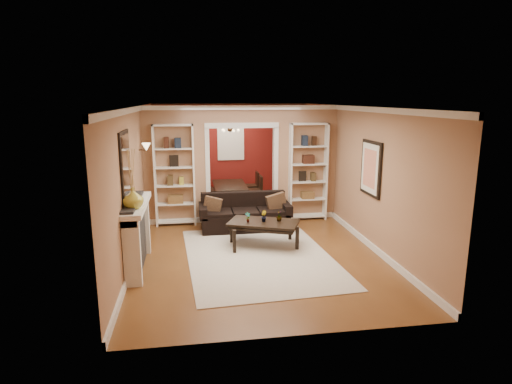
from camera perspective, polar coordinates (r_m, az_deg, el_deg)
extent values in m
plane|color=brown|center=(9.17, -0.94, -5.76)|extent=(8.00, 8.00, 0.00)
plane|color=white|center=(8.71, -1.01, 11.36)|extent=(8.00, 8.00, 0.00)
plane|color=#A57757|center=(12.77, -3.40, 5.62)|extent=(8.00, 0.00, 8.00)
plane|color=#A57757|center=(5.01, 5.22, -5.21)|extent=(8.00, 0.00, 8.00)
plane|color=#A57757|center=(8.83, -15.61, 2.11)|extent=(0.00, 8.00, 8.00)
plane|color=#A57757|center=(9.40, 12.76, 2.87)|extent=(0.00, 8.00, 8.00)
cube|color=#A57757|center=(10.01, -1.90, 3.74)|extent=(4.50, 0.15, 2.70)
cube|color=maroon|center=(12.75, -3.39, 5.47)|extent=(4.44, 0.04, 2.64)
cube|color=#8CA5CC|center=(12.68, -3.38, 6.48)|extent=(0.78, 0.03, 0.98)
cube|color=beige|center=(7.98, 0.36, -8.55)|extent=(2.81, 3.77, 0.01)
cube|color=black|center=(9.48, -1.50, -2.68)|extent=(2.00, 0.86, 0.78)
cube|color=brown|center=(9.35, -5.81, -1.80)|extent=(0.39, 0.20, 0.38)
cube|color=brown|center=(9.52, 2.75, -1.35)|extent=(0.44, 0.20, 0.43)
cube|color=black|center=(8.43, 1.01, -5.61)|extent=(1.50, 1.18, 0.50)
imported|color=#336626|center=(8.28, -1.10, -3.41)|extent=(0.12, 0.10, 0.20)
imported|color=#336626|center=(8.32, 1.01, -3.26)|extent=(0.11, 0.13, 0.21)
imported|color=#336626|center=(8.38, 3.11, -3.21)|extent=(0.16, 0.16, 0.20)
cube|color=white|center=(9.82, -10.80, 2.17)|extent=(0.90, 0.30, 2.30)
cube|color=white|center=(10.18, 6.93, 2.66)|extent=(0.90, 0.30, 2.30)
cube|color=white|center=(7.54, -15.37, -5.64)|extent=(0.32, 1.70, 1.16)
imported|color=#ABA437|center=(6.96, -16.09, -0.80)|extent=(0.38, 0.38, 0.34)
cube|color=silver|center=(7.29, -17.02, 3.50)|extent=(0.03, 0.95, 1.10)
cube|color=#FFE0A5|center=(9.29, -14.78, 5.65)|extent=(0.18, 0.18, 0.22)
cube|color=black|center=(8.45, 15.02, 3.07)|extent=(0.04, 0.85, 1.05)
imported|color=black|center=(11.74, -3.36, -0.30)|extent=(1.57, 0.88, 0.55)
cube|color=black|center=(11.38, -5.99, 0.18)|extent=(0.49, 0.49, 0.92)
cube|color=black|center=(11.48, -0.50, 0.18)|extent=(0.53, 0.53, 0.85)
cube|color=black|center=(11.98, -6.13, 0.41)|extent=(0.45, 0.45, 0.76)
cube|color=black|center=(12.07, -0.91, 0.78)|extent=(0.44, 0.44, 0.85)
cube|color=#3A271A|center=(11.42, -2.83, 8.19)|extent=(0.50, 0.50, 0.30)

